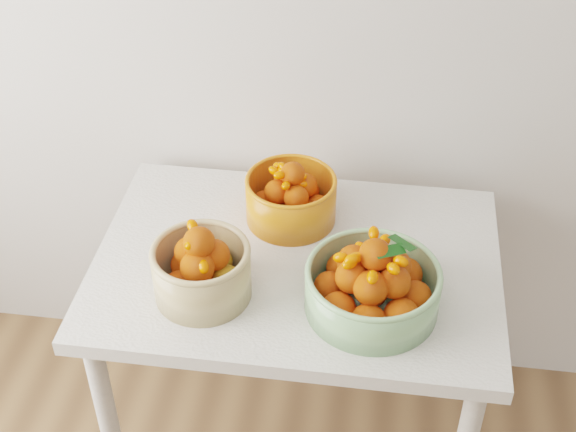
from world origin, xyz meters
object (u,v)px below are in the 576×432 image
(bowl_green, at_px, (372,286))
(bowl_orange, at_px, (291,197))
(table, at_px, (297,287))
(bowl_cream, at_px, (202,269))

(bowl_green, distance_m, bowl_orange, 0.38)
(table, relative_size, bowl_green, 2.89)
(table, xyz_separation_m, bowl_green, (0.19, -0.14, 0.16))
(bowl_cream, bearing_deg, table, 36.41)
(bowl_cream, bearing_deg, bowl_green, 1.13)
(bowl_green, height_order, bowl_orange, bowl_green)
(table, height_order, bowl_orange, bowl_orange)
(bowl_cream, bearing_deg, bowl_orange, 61.89)
(table, xyz_separation_m, bowl_cream, (-0.20, -0.15, 0.17))
(bowl_orange, bearing_deg, table, -77.18)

